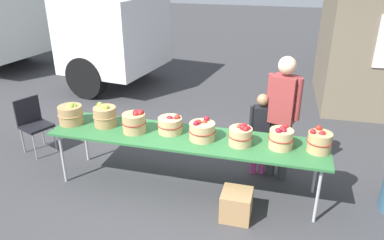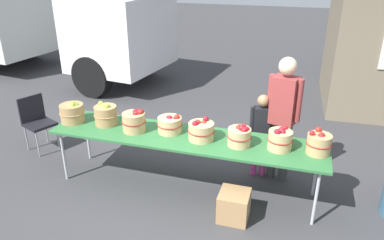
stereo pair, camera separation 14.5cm
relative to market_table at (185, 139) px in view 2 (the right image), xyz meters
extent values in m
plane|color=#38383A|center=(0.00, 0.00, -0.72)|extent=(40.00, 40.00, 0.00)
cube|color=#2D6B38|center=(0.00, 0.00, 0.02)|extent=(3.50, 0.76, 0.03)
cylinder|color=#B2B2B7|center=(-1.63, -0.30, -0.36)|extent=(0.04, 0.04, 0.72)
cylinder|color=#B2B2B7|center=(1.63, -0.30, -0.36)|extent=(0.04, 0.04, 0.72)
cylinder|color=#B2B2B7|center=(-1.63, 0.30, -0.36)|extent=(0.04, 0.04, 0.72)
cylinder|color=#B2B2B7|center=(1.63, 0.30, -0.36)|extent=(0.04, 0.04, 0.72)
cylinder|color=#A87F51|center=(-1.61, -0.01, 0.16)|extent=(0.32, 0.32, 0.25)
torus|color=#A87F51|center=(-1.61, -0.01, 0.17)|extent=(0.34, 0.34, 0.01)
sphere|color=#7AA833|center=(-1.57, -0.02, 0.30)|extent=(0.07, 0.07, 0.07)
sphere|color=#9EC647|center=(-1.61, -0.03, 0.27)|extent=(0.08, 0.08, 0.08)
sphere|color=#8CB738|center=(-1.55, 0.00, 0.28)|extent=(0.07, 0.07, 0.07)
sphere|color=#8CB738|center=(-1.62, 0.03, 0.27)|extent=(0.07, 0.07, 0.07)
sphere|color=#7AA833|center=(-1.58, 0.04, 0.28)|extent=(0.07, 0.07, 0.07)
sphere|color=#8CB738|center=(-1.57, -0.03, 0.28)|extent=(0.07, 0.07, 0.07)
cylinder|color=#A87F51|center=(-1.13, 0.05, 0.16)|extent=(0.30, 0.30, 0.26)
torus|color=#A87F51|center=(-1.13, 0.05, 0.17)|extent=(0.32, 0.32, 0.01)
sphere|color=#8CB738|center=(-1.09, 0.02, 0.31)|extent=(0.07, 0.07, 0.07)
sphere|color=#7AA833|center=(-1.22, 0.10, 0.30)|extent=(0.08, 0.08, 0.08)
sphere|color=#7AA833|center=(-1.14, 0.08, 0.29)|extent=(0.07, 0.07, 0.07)
sphere|color=#9EC647|center=(-1.16, 0.06, 0.29)|extent=(0.07, 0.07, 0.07)
sphere|color=#8CB738|center=(-1.12, 0.07, 0.29)|extent=(0.07, 0.07, 0.07)
cylinder|color=tan|center=(-0.68, -0.03, 0.16)|extent=(0.30, 0.30, 0.25)
torus|color=maroon|center=(-0.68, -0.03, 0.17)|extent=(0.32, 0.32, 0.01)
sphere|color=maroon|center=(-0.66, -0.01, 0.29)|extent=(0.07, 0.07, 0.07)
sphere|color=maroon|center=(-0.64, -0.04, 0.29)|extent=(0.08, 0.08, 0.08)
sphere|color=maroon|center=(-0.60, 0.03, 0.28)|extent=(0.08, 0.08, 0.08)
sphere|color=#B22319|center=(-0.60, -0.02, 0.30)|extent=(0.07, 0.07, 0.07)
sphere|color=maroon|center=(-0.63, 0.02, 0.29)|extent=(0.08, 0.08, 0.08)
cylinder|color=tan|center=(-0.23, 0.07, 0.13)|extent=(0.31, 0.31, 0.20)
torus|color=maroon|center=(-0.23, 0.07, 0.14)|extent=(0.33, 0.33, 0.01)
sphere|color=maroon|center=(-0.24, 0.08, 0.22)|extent=(0.08, 0.08, 0.08)
sphere|color=maroon|center=(-0.23, 0.07, 0.23)|extent=(0.07, 0.07, 0.07)
sphere|color=#B22319|center=(-0.13, 0.09, 0.25)|extent=(0.07, 0.07, 0.07)
sphere|color=maroon|center=(-0.23, 0.07, 0.22)|extent=(0.08, 0.08, 0.08)
sphere|color=maroon|center=(-0.15, 0.08, 0.23)|extent=(0.06, 0.06, 0.06)
cylinder|color=tan|center=(0.21, -0.01, 0.14)|extent=(0.32, 0.32, 0.22)
torus|color=maroon|center=(0.21, -0.01, 0.15)|extent=(0.34, 0.34, 0.01)
sphere|color=#B22319|center=(0.24, 0.02, 0.24)|extent=(0.07, 0.07, 0.07)
sphere|color=maroon|center=(0.15, -0.08, 0.27)|extent=(0.07, 0.07, 0.07)
sphere|color=maroon|center=(0.25, 0.08, 0.27)|extent=(0.07, 0.07, 0.07)
sphere|color=#B22319|center=(0.17, -0.02, 0.25)|extent=(0.08, 0.08, 0.08)
cylinder|color=tan|center=(0.69, -0.03, 0.14)|extent=(0.28, 0.28, 0.22)
torus|color=maroon|center=(0.69, -0.03, 0.15)|extent=(0.30, 0.30, 0.01)
sphere|color=maroon|center=(0.72, 0.03, 0.26)|extent=(0.07, 0.07, 0.07)
sphere|color=#B22319|center=(0.68, 0.03, 0.24)|extent=(0.08, 0.08, 0.08)
sphere|color=maroon|center=(0.72, -0.06, 0.27)|extent=(0.08, 0.08, 0.08)
sphere|color=#B22319|center=(0.67, -0.01, 0.25)|extent=(0.07, 0.07, 0.07)
sphere|color=maroon|center=(0.75, -0.07, 0.26)|extent=(0.07, 0.07, 0.07)
sphere|color=maroon|center=(0.77, -0.02, 0.25)|extent=(0.07, 0.07, 0.07)
sphere|color=maroon|center=(0.70, -0.01, 0.24)|extent=(0.07, 0.07, 0.07)
cylinder|color=tan|center=(1.16, 0.01, 0.15)|extent=(0.28, 0.28, 0.23)
torus|color=maroon|center=(1.16, 0.01, 0.16)|extent=(0.30, 0.30, 0.01)
sphere|color=maroon|center=(1.20, 0.11, 0.26)|extent=(0.08, 0.08, 0.08)
sphere|color=maroon|center=(1.19, -0.01, 0.26)|extent=(0.07, 0.07, 0.07)
sphere|color=maroon|center=(1.13, -0.05, 0.27)|extent=(0.07, 0.07, 0.07)
sphere|color=maroon|center=(1.12, -0.02, 0.26)|extent=(0.07, 0.07, 0.07)
sphere|color=maroon|center=(1.16, 0.03, 0.25)|extent=(0.08, 0.08, 0.08)
sphere|color=maroon|center=(1.17, 0.04, 0.27)|extent=(0.08, 0.08, 0.08)
cylinder|color=tan|center=(1.60, 0.04, 0.15)|extent=(0.27, 0.27, 0.23)
torus|color=maroon|center=(1.60, 0.04, 0.16)|extent=(0.29, 0.29, 0.01)
sphere|color=#B22319|center=(1.57, 0.13, 0.28)|extent=(0.07, 0.07, 0.07)
sphere|color=maroon|center=(1.60, 0.02, 0.26)|extent=(0.07, 0.07, 0.07)
sphere|color=maroon|center=(1.51, 0.01, 0.29)|extent=(0.06, 0.06, 0.06)
sphere|color=maroon|center=(1.61, 0.03, 0.27)|extent=(0.07, 0.07, 0.07)
cylinder|color=#3F3F3F|center=(1.23, 0.56, -0.30)|extent=(0.12, 0.12, 0.84)
cylinder|color=#3F3F3F|center=(1.06, 0.61, -0.30)|extent=(0.12, 0.12, 0.84)
cube|color=maroon|center=(1.14, 0.58, 0.43)|extent=(0.37, 0.31, 0.63)
sphere|color=beige|center=(1.14, 0.58, 0.88)|extent=(0.23, 0.23, 0.23)
cylinder|color=maroon|center=(1.32, 0.53, 0.47)|extent=(0.09, 0.09, 0.56)
cylinder|color=maroon|center=(0.97, 0.64, 0.47)|extent=(0.09, 0.09, 0.56)
cylinder|color=#CC3F8C|center=(0.94, 0.61, -0.43)|extent=(0.08, 0.08, 0.58)
cylinder|color=#CC3F8C|center=(0.82, 0.58, -0.43)|extent=(0.08, 0.08, 0.58)
cube|color=black|center=(0.88, 0.59, 0.08)|extent=(0.25, 0.20, 0.44)
sphere|color=#936B4C|center=(0.88, 0.59, 0.40)|extent=(0.16, 0.16, 0.16)
cylinder|color=black|center=(1.01, 0.62, 0.11)|extent=(0.06, 0.06, 0.39)
cylinder|color=black|center=(0.76, 0.57, 0.11)|extent=(0.06, 0.06, 0.39)
cube|color=silver|center=(-2.71, 3.67, 0.53)|extent=(2.07, 2.33, 1.60)
cube|color=black|center=(-1.87, 3.55, 0.85)|extent=(0.28, 1.75, 0.80)
cylinder|color=black|center=(-2.74, 4.63, -0.27)|extent=(0.93, 0.40, 0.90)
cylinder|color=black|center=(-3.00, 2.75, -0.27)|extent=(0.93, 0.40, 0.90)
cylinder|color=black|center=(-6.65, 5.17, -0.27)|extent=(0.93, 0.40, 0.90)
cube|color=black|center=(-2.49, 0.34, -0.28)|extent=(0.52, 0.52, 0.04)
cube|color=black|center=(-2.65, 0.41, -0.06)|extent=(0.18, 0.38, 0.40)
cylinder|color=gray|center=(-2.40, 0.12, -0.51)|extent=(0.02, 0.02, 0.42)
cylinder|color=gray|center=(-2.27, 0.43, -0.51)|extent=(0.02, 0.02, 0.42)
cylinder|color=gray|center=(-2.71, 0.25, -0.51)|extent=(0.02, 0.02, 0.42)
cylinder|color=gray|center=(-2.58, 0.56, -0.51)|extent=(0.02, 0.02, 0.42)
cube|color=#A87F51|center=(0.74, -0.45, -0.54)|extent=(0.35, 0.35, 0.35)
camera|label=1|loc=(1.16, -4.02, 2.12)|focal=34.67mm
camera|label=2|loc=(1.30, -3.98, 2.12)|focal=34.67mm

